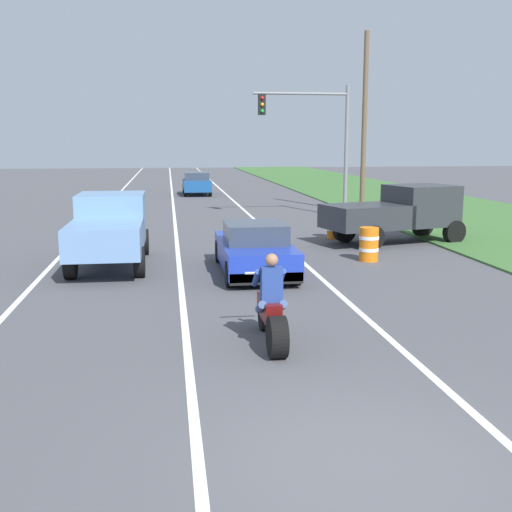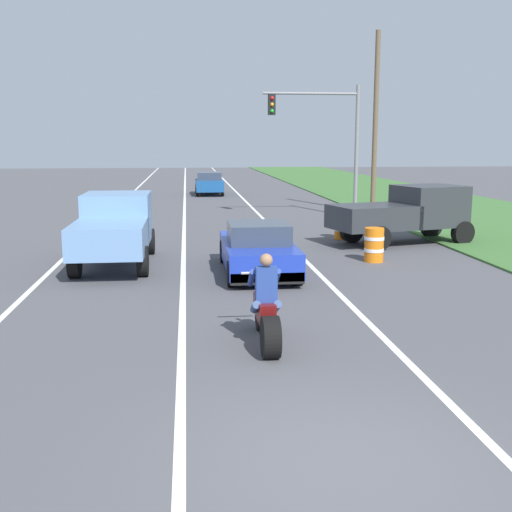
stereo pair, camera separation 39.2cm
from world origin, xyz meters
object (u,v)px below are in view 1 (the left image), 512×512
(traffic_light_mast_near, at_px, (318,130))
(construction_barrel_nearest, at_px, (369,244))
(motorcycle_with_rider, at_px, (271,313))
(sports_car_blue, at_px, (255,250))
(pickup_truck_right_shoulder_dark_grey, at_px, (398,211))
(pickup_truck_left_lane_light_blue, at_px, (110,227))
(distant_car_far_ahead, at_px, (197,183))
(construction_barrel_mid, at_px, (335,225))

(traffic_light_mast_near, height_order, construction_barrel_nearest, traffic_light_mast_near)
(motorcycle_with_rider, bearing_deg, traffic_light_mast_near, 74.20)
(sports_car_blue, xyz_separation_m, pickup_truck_right_shoulder_dark_grey, (5.63, 4.38, 0.48))
(pickup_truck_left_lane_light_blue, bearing_deg, construction_barrel_nearest, -2.26)
(pickup_truck_right_shoulder_dark_grey, relative_size, distant_car_far_ahead, 1.29)
(traffic_light_mast_near, relative_size, construction_barrel_mid, 6.00)
(motorcycle_with_rider, relative_size, construction_barrel_mid, 2.21)
(distant_car_far_ahead, bearing_deg, construction_barrel_mid, -78.35)
(construction_barrel_nearest, bearing_deg, distant_car_far_ahead, 99.22)
(distant_car_far_ahead, bearing_deg, traffic_light_mast_near, -69.80)
(construction_barrel_mid, distance_m, distant_car_far_ahead, 20.27)
(distant_car_far_ahead, bearing_deg, pickup_truck_left_lane_light_blue, -98.40)
(pickup_truck_left_lane_light_blue, distance_m, distant_car_far_ahead, 24.22)
(construction_barrel_nearest, distance_m, construction_barrel_mid, 4.41)
(traffic_light_mast_near, relative_size, construction_barrel_nearest, 6.00)
(sports_car_blue, bearing_deg, pickup_truck_left_lane_light_blue, 158.66)
(construction_barrel_mid, bearing_deg, motorcycle_with_rider, -110.03)
(pickup_truck_left_lane_light_blue, distance_m, construction_barrel_nearest, 7.50)
(construction_barrel_nearest, xyz_separation_m, distant_car_far_ahead, (-3.94, 24.25, 0.27))
(motorcycle_with_rider, distance_m, construction_barrel_mid, 12.47)
(construction_barrel_nearest, distance_m, distant_car_far_ahead, 24.57)
(sports_car_blue, relative_size, distant_car_far_ahead, 1.08)
(pickup_truck_left_lane_light_blue, height_order, traffic_light_mast_near, traffic_light_mast_near)
(construction_barrel_nearest, bearing_deg, sports_car_blue, -160.93)
(pickup_truck_right_shoulder_dark_grey, relative_size, construction_barrel_mid, 5.14)
(pickup_truck_left_lane_light_blue, height_order, construction_barrel_mid, pickup_truck_left_lane_light_blue)
(sports_car_blue, xyz_separation_m, distant_car_far_ahead, (-0.37, 25.48, 0.14))
(sports_car_blue, distance_m, pickup_truck_left_lane_light_blue, 4.22)
(sports_car_blue, xyz_separation_m, construction_barrel_mid, (3.72, 5.64, -0.13))
(sports_car_blue, distance_m, distant_car_far_ahead, 25.49)
(sports_car_blue, relative_size, traffic_light_mast_near, 0.72)
(motorcycle_with_rider, relative_size, construction_barrel_nearest, 2.21)
(sports_car_blue, distance_m, construction_barrel_mid, 6.76)
(traffic_light_mast_near, bearing_deg, construction_barrel_nearest, -95.34)
(sports_car_blue, bearing_deg, motorcycle_with_rider, -95.17)
(sports_car_blue, xyz_separation_m, construction_barrel_nearest, (3.57, 1.23, -0.13))
(distant_car_far_ahead, bearing_deg, pickup_truck_right_shoulder_dark_grey, -74.12)
(pickup_truck_right_shoulder_dark_grey, xyz_separation_m, traffic_light_mast_near, (-1.06, 7.66, 2.88))
(pickup_truck_left_lane_light_blue, bearing_deg, distant_car_far_ahead, 81.60)
(pickup_truck_left_lane_light_blue, bearing_deg, sports_car_blue, -21.34)
(sports_car_blue, xyz_separation_m, pickup_truck_left_lane_light_blue, (-3.91, 1.53, 0.48))
(pickup_truck_right_shoulder_dark_grey, relative_size, construction_barrel_nearest, 5.14)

